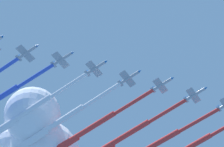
{
  "coord_description": "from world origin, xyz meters",
  "views": [
    {
      "loc": [
        61.74,
        -0.81,
        29.0
      ],
      "look_at": [
        0.0,
        0.0,
        198.66
      ],
      "focal_mm": 77.26,
      "sensor_mm": 36.0,
      "label": 1
    }
  ],
  "objects": [
    {
      "name": "jet_starboard_mid",
      "position": [
        -30.0,
        -33.53,
        198.35
      ],
      "size": [
        49.43,
        67.4,
        4.45
      ],
      "color": "#9EA3AD"
    }
  ]
}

